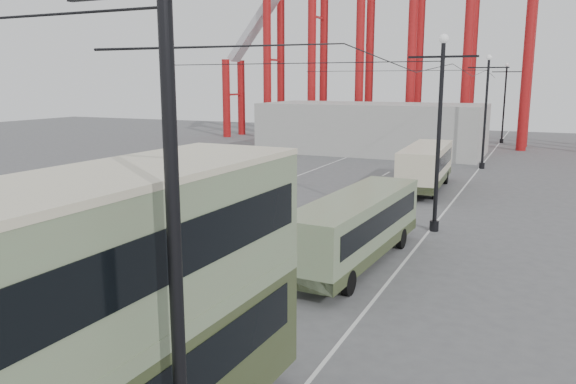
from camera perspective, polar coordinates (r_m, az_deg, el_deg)
The scene contains 11 objects.
ground at distance 15.40m, azimuth -21.64°, elevation -17.43°, with size 160.00×160.00×0.00m, color #535356.
road_markings at distance 31.67m, azimuth 3.58°, elevation -1.95°, with size 12.52×120.00×0.01m.
lamp_post_near at distance 7.65m, azimuth -12.34°, elevation 16.10°, with size 3.20×0.44×10.80m.
lamp_post_mid at distance 27.62m, azimuth 15.07°, elevation 5.59°, with size 3.20×0.44×9.32m.
lamp_post_far at distance 49.40m, azimuth 19.42°, elevation 7.63°, with size 3.20×0.44×9.32m.
lamp_post_distant at distance 71.32m, azimuth 21.12°, elevation 8.40°, with size 3.20×0.44×9.32m.
fairground_shed at distance 58.59m, azimuth 8.53°, elevation 6.45°, with size 22.00×10.00×5.00m, color #A7A7A2.
double_decker_bus at distance 9.81m, azimuth -20.43°, elevation -13.48°, with size 2.98×10.69×5.70m.
single_decker_green at distance 22.40m, azimuth 6.93°, elevation -3.44°, with size 2.78×9.88×2.76m.
single_decker_cream at distance 38.87m, azimuth 13.82°, elevation 2.67°, with size 2.82×9.56×2.94m.
pedestrian at distance 24.10m, azimuth -2.98°, elevation -4.24°, with size 0.57×0.37×1.56m, color black.
Camera 1 is at (10.12, -9.13, 7.17)m, focal length 35.00 mm.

